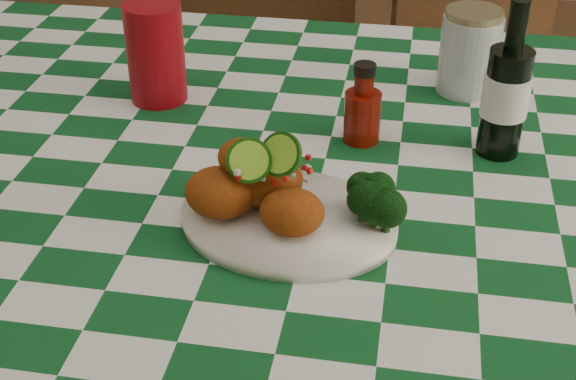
% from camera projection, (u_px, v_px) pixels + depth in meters
% --- Properties ---
extents(dining_table, '(1.66, 1.06, 0.79)m').
position_uv_depth(dining_table, '(319.00, 359.00, 1.35)').
color(dining_table, '#0E4C1E').
rests_on(dining_table, ground).
extents(plate, '(0.30, 0.25, 0.02)m').
position_uv_depth(plate, '(288.00, 221.00, 0.99)').
color(plate, white).
rests_on(plate, dining_table).
extents(fried_chicken_pile, '(0.16, 0.12, 0.10)m').
position_uv_depth(fried_chicken_pile, '(270.00, 178.00, 0.96)').
color(fried_chicken_pile, '#8C380D').
rests_on(fried_chicken_pile, plate).
extents(broccoli_side, '(0.07, 0.07, 0.05)m').
position_uv_depth(broccoli_side, '(370.00, 200.00, 0.97)').
color(broccoli_side, black).
rests_on(broccoli_side, plate).
extents(red_tumbler, '(0.10, 0.10, 0.16)m').
position_uv_depth(red_tumbler, '(156.00, 53.00, 1.25)').
color(red_tumbler, maroon).
rests_on(red_tumbler, dining_table).
extents(ketchup_bottle, '(0.07, 0.07, 0.12)m').
position_uv_depth(ketchup_bottle, '(363.00, 103.00, 1.14)').
color(ketchup_bottle, '#670E05').
rests_on(ketchup_bottle, dining_table).
extents(mason_jar, '(0.11, 0.11, 0.14)m').
position_uv_depth(mason_jar, '(470.00, 51.00, 1.28)').
color(mason_jar, '#B2BCBA').
rests_on(mason_jar, dining_table).
extents(beer_bottle, '(0.08, 0.08, 0.23)m').
position_uv_depth(beer_bottle, '(508.00, 80.00, 1.09)').
color(beer_bottle, black).
rests_on(beer_bottle, dining_table).
extents(wooden_chair_left, '(0.46, 0.48, 0.93)m').
position_uv_depth(wooden_chair_left, '(260.00, 123.00, 1.89)').
color(wooden_chair_left, '#472814').
rests_on(wooden_chair_left, ground).
extents(wooden_chair_right, '(0.51, 0.52, 0.86)m').
position_uv_depth(wooden_chair_right, '(488.00, 150.00, 1.86)').
color(wooden_chair_right, '#472814').
rests_on(wooden_chair_right, ground).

